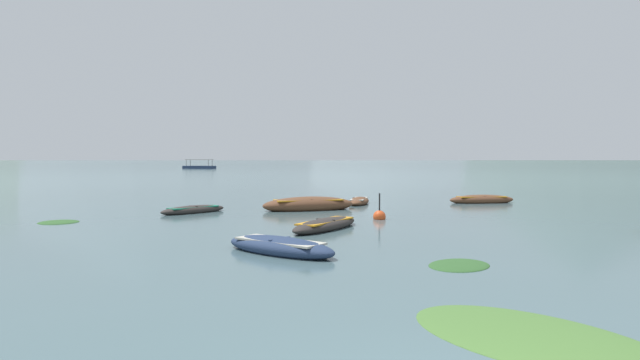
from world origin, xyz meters
name	(u,v)px	position (x,y,z in m)	size (l,w,h in m)	color
ground_plane	(276,160)	(0.00, 1500.00, 0.00)	(6000.00, 6000.00, 0.00)	#476066
mountain_2	(144,95)	(-619.56, 2473.79, 305.03)	(1923.58, 1923.58, 610.07)	slate
mountain_3	(384,127)	(520.73, 2410.19, 156.75)	(1245.30, 1245.30, 313.51)	slate
mountain_4	(587,100)	(1416.40, 2211.02, 272.52)	(1589.46, 1589.46, 545.05)	#4C5B56
rowboat_1	(309,205)	(-0.15, 20.24, 0.25)	(4.76, 2.52, 0.81)	brown
rowboat_2	(482,200)	(9.79, 23.34, 0.18)	(3.83, 1.30, 0.57)	brown
rowboat_3	(326,225)	(0.01, 13.50, 0.15)	(3.15, 3.80, 0.48)	#2D2826
rowboat_4	(280,247)	(-1.64, 9.12, 0.17)	(3.36, 3.22, 0.54)	navy
rowboat_5	(359,201)	(2.81, 23.29, 0.15)	(1.92, 3.30, 0.47)	brown
rowboat_6	(193,210)	(-5.49, 19.40, 0.14)	(3.04, 2.88, 0.43)	#2D2826
ferry_0	(199,167)	(-21.06, 126.78, 0.45)	(8.62, 5.45, 2.54)	navy
mooring_buoy	(379,216)	(2.49, 16.24, 0.12)	(0.52, 0.52, 1.22)	#DB4C1E
weed_patch_0	(59,222)	(-10.14, 16.29, 0.00)	(1.47, 1.49, 0.14)	#2D5628
weed_patch_1	(459,265)	(2.49, 7.18, 0.00)	(1.66, 1.29, 0.14)	#2D5628
weed_patch_2	(532,337)	(1.80, 2.51, 0.00)	(3.58, 2.22, 0.14)	#477033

